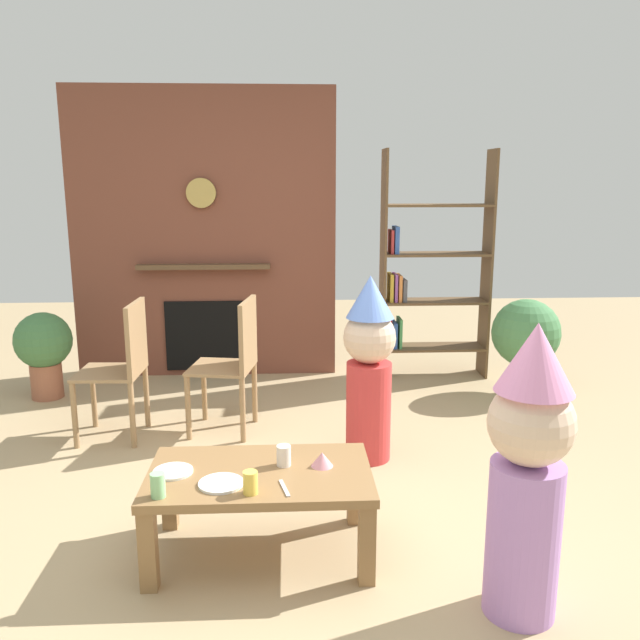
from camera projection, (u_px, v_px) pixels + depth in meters
The scene contains 17 objects.
ground_plane at pixel (294, 522), 3.21m from camera, with size 12.00×12.00×0.00m, color tan.
brick_fireplace_feature at pixel (205, 236), 5.46m from camera, with size 2.20×0.28×2.40m.
bookshelf at pixel (427, 276), 5.42m from camera, with size 0.90×0.28×1.90m.
coffee_table at pixel (260, 485), 2.88m from camera, with size 0.99×0.58×0.40m.
paper_cup_near_left at pixel (250, 483), 2.65m from camera, with size 0.06×0.06×0.10m, color #F2CC4C.
paper_cup_near_right at pixel (158, 485), 2.62m from camera, with size 0.06×0.06×0.10m, color #8CD18C.
paper_cup_center at pixel (284, 456), 2.91m from camera, with size 0.06×0.06×0.09m, color silver.
paper_plate_front at pixel (173, 471), 2.85m from camera, with size 0.17×0.17×0.01m, color white.
paper_plate_rear at pixel (221, 483), 2.73m from camera, with size 0.19×0.19×0.01m, color white.
birthday_cake_slice at pixel (322, 459), 2.91m from camera, with size 0.10×0.10×0.07m, color pink.
table_fork at pixel (284, 488), 2.70m from camera, with size 0.15×0.02×0.01m, color silver.
child_with_cone_hat at pixel (528, 466), 2.42m from camera, with size 0.32×0.32×1.16m.
child_in_pink at pixel (369, 364), 3.82m from camera, with size 0.31×0.31×1.12m.
dining_chair_left at pixel (123, 362), 4.17m from camera, with size 0.41×0.41×0.90m.
dining_chair_middle at pixel (235, 358), 4.26m from camera, with size 0.46×0.46×0.90m.
potted_plant_tall at pixel (526, 336), 5.02m from camera, with size 0.52×0.52×0.76m.
potted_plant_short at pixel (44, 347), 4.95m from camera, with size 0.43×0.43×0.67m.
Camera 1 is at (-0.02, -2.92, 1.66)m, focal length 36.40 mm.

